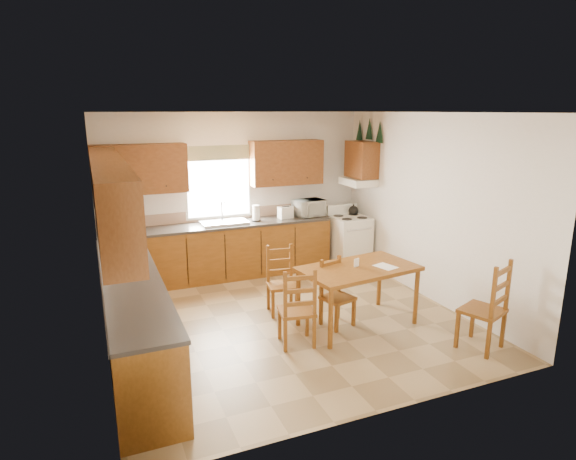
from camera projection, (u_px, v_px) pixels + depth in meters
name	position (u px, v px, depth m)	size (l,w,h in m)	color
floor	(286.00, 319.00, 6.46)	(4.50, 4.50, 0.00)	#9E8358
ceiling	(286.00, 112.00, 5.80)	(4.50, 4.50, 0.00)	brown
wall_left	(98.00, 239.00, 5.30)	(4.50, 4.50, 0.00)	silver
wall_right	(429.00, 208.00, 6.97)	(4.50, 4.50, 0.00)	silver
wall_back	(236.00, 194.00, 8.15)	(4.50, 4.50, 0.00)	silver
wall_front	(386.00, 276.00, 4.12)	(4.50, 4.50, 0.00)	silver
lower_cab_back	(221.00, 252.00, 7.96)	(3.75, 0.60, 0.88)	brown
lower_cab_left	(134.00, 316.00, 5.49)	(0.60, 3.60, 0.88)	brown
counter_back	(220.00, 225.00, 7.85)	(3.75, 0.63, 0.04)	#35302B
counter_left	(130.00, 278.00, 5.38)	(0.63, 3.60, 0.04)	#35302B
backsplash	(215.00, 215.00, 8.08)	(3.75, 0.01, 0.18)	#93745D
upper_cab_back_left	(140.00, 169.00, 7.30)	(1.41, 0.33, 0.75)	brown
upper_cab_back_right	(286.00, 163.00, 8.20)	(1.25, 0.33, 0.75)	brown
upper_cab_left	(110.00, 195.00, 5.10)	(0.33, 3.60, 0.75)	brown
upper_cab_stove	(362.00, 160.00, 8.25)	(0.33, 0.62, 0.62)	brown
range_hood	(358.00, 182.00, 8.32)	(0.44, 0.62, 0.12)	white
window_frame	(219.00, 183.00, 7.96)	(1.13, 0.02, 1.18)	white
window_pane	(219.00, 183.00, 7.96)	(1.05, 0.01, 1.10)	white
window_valance	(218.00, 153.00, 7.81)	(1.19, 0.01, 0.24)	#43572A
sink_basin	(224.00, 222.00, 7.87)	(0.75, 0.45, 0.04)	silver
pine_decal_a	(380.00, 132.00, 7.90)	(0.22, 0.22, 0.36)	black
pine_decal_b	(369.00, 129.00, 8.17)	(0.22, 0.22, 0.36)	black
pine_decal_c	(360.00, 130.00, 8.47)	(0.22, 0.22, 0.36)	black
stove	(349.00, 243.00, 8.51)	(0.60, 0.62, 0.89)	white
coffeemaker	(120.00, 222.00, 7.25)	(0.20, 0.25, 0.35)	white
paper_towel	(256.00, 213.00, 8.01)	(0.12, 0.12, 0.27)	white
toaster	(286.00, 212.00, 8.25)	(0.24, 0.15, 0.20)	white
microwave	(309.00, 208.00, 8.41)	(0.48, 0.35, 0.29)	white
dining_table	(358.00, 296.00, 6.21)	(1.47, 0.84, 0.79)	brown
chair_near_left	(297.00, 306.00, 5.67)	(0.41, 0.39, 0.97)	brown
chair_near_right	(483.00, 305.00, 5.56)	(0.45, 0.43, 1.08)	brown
chair_far_left	(282.00, 281.00, 6.56)	(0.39, 0.37, 0.92)	brown
chair_far_right	(338.00, 293.00, 6.18)	(0.37, 0.35, 0.88)	brown
table_paper	(386.00, 266.00, 6.13)	(0.21, 0.27, 0.00)	white
table_card	(356.00, 263.00, 6.11)	(0.08, 0.02, 0.11)	white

